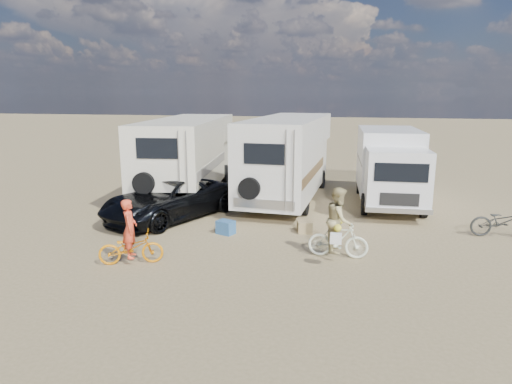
% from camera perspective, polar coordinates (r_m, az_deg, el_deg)
% --- Properties ---
extents(ground, '(140.00, 140.00, 0.00)m').
position_cam_1_polar(ground, '(12.29, 0.45, -8.06)').
color(ground, '#917D56').
rests_on(ground, ground).
extents(rv_main, '(2.95, 8.16, 3.34)m').
position_cam_1_polar(rv_main, '(18.45, 4.12, 4.26)').
color(rv_main, silver).
rests_on(rv_main, ground).
extents(rv_left, '(3.51, 8.60, 3.22)m').
position_cam_1_polar(rv_left, '(19.62, -8.66, 4.48)').
color(rv_left, beige).
rests_on(rv_left, ground).
extents(box_truck, '(2.47, 6.00, 2.89)m').
position_cam_1_polar(box_truck, '(18.18, 16.71, 2.92)').
color(box_truck, silver).
rests_on(box_truck, ground).
extents(dark_suv, '(4.18, 5.54, 1.40)m').
position_cam_1_polar(dark_suv, '(15.89, -11.01, -0.86)').
color(dark_suv, black).
rests_on(dark_suv, ground).
extents(bike_man, '(1.72, 1.12, 0.86)m').
position_cam_1_polar(bike_man, '(12.02, -15.65, -6.85)').
color(bike_man, '#D17506').
rests_on(bike_man, ground).
extents(bike_woman, '(1.62, 0.52, 0.96)m').
position_cam_1_polar(bike_woman, '(12.20, 10.40, -6.04)').
color(bike_woman, silver).
rests_on(bike_woman, ground).
extents(rider_man, '(0.54, 0.65, 1.53)m').
position_cam_1_polar(rider_man, '(11.92, -15.74, -5.32)').
color(rider_man, '#E64628').
rests_on(rider_man, ground).
extents(rider_woman, '(0.69, 0.87, 1.74)m').
position_cam_1_polar(rider_woman, '(12.08, 10.48, -4.30)').
color(rider_woman, tan).
rests_on(rider_woman, ground).
extents(bike_parked, '(1.91, 0.79, 0.98)m').
position_cam_1_polar(bike_parked, '(15.57, 28.90, -3.31)').
color(bike_parked, black).
rests_on(bike_parked, ground).
extents(cooler, '(0.63, 0.55, 0.42)m').
position_cam_1_polar(cooler, '(14.05, -3.89, -4.51)').
color(cooler, '#2D5A8E').
rests_on(cooler, ground).
extents(crate, '(0.54, 0.54, 0.36)m').
position_cam_1_polar(crate, '(14.26, 6.22, -4.42)').
color(crate, '#8D784F').
rests_on(crate, ground).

